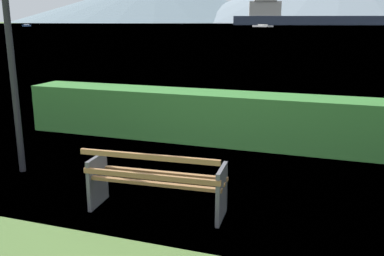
% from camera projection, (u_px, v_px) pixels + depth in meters
% --- Properties ---
extents(ground_plane, '(1400.00, 1400.00, 0.00)m').
position_uv_depth(ground_plane, '(158.00, 211.00, 5.50)').
color(ground_plane, '#4C6B33').
extents(water_surface, '(620.00, 620.00, 0.00)m').
position_uv_depth(water_surface, '(337.00, 24.00, 289.14)').
color(water_surface, slate).
rests_on(water_surface, ground_plane).
extents(park_bench, '(1.79, 0.68, 0.87)m').
position_uv_depth(park_bench, '(156.00, 181.00, 5.34)').
color(park_bench, olive).
rests_on(park_bench, ground_plane).
extents(hedge_row, '(8.56, 0.87, 1.01)m').
position_uv_depth(hedge_row, '(224.00, 118.00, 8.47)').
color(hedge_row, '#387A33').
rests_on(hedge_row, ground_plane).
extents(cargo_ship_large, '(99.75, 33.91, 15.64)m').
position_uv_depth(cargo_ship_large, '(307.00, 17.00, 242.61)').
color(cargo_ship_large, '#2D384C').
rests_on(cargo_ship_large, water_surface).
extents(fishing_boat_near, '(6.20, 8.19, 1.04)m').
position_uv_depth(fishing_boat_near, '(27.00, 25.00, 184.40)').
color(fishing_boat_near, '#335693').
rests_on(fishing_boat_near, water_surface).
extents(sailboat_mid, '(8.89, 7.76, 1.05)m').
position_uv_depth(sailboat_mid, '(263.00, 26.00, 167.75)').
color(sailboat_mid, silver).
rests_on(sailboat_mid, water_surface).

